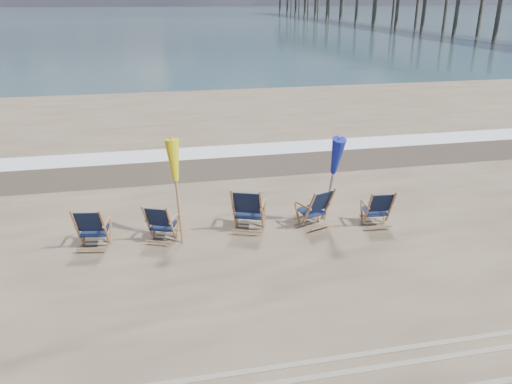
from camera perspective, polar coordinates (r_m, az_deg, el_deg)
ocean at (r=135.72m, az=-11.76°, el=19.06°), size 400.00×400.00×0.00m
surf_foam at (r=16.78m, az=-4.35°, el=4.63°), size 200.00×1.40×0.01m
wet_sand_strip at (r=15.36m, az=-3.57°, el=3.04°), size 200.00×2.60×0.00m
beach_chair_0 at (r=10.50m, az=-16.93°, el=-4.03°), size 0.75×0.82×0.99m
beach_chair_1 at (r=10.45m, az=-9.71°, el=-3.71°), size 0.80×0.84×0.92m
beach_chair_2 at (r=10.71m, az=0.62°, el=-2.22°), size 0.94×0.99×1.10m
beach_chair_3 at (r=11.24m, az=8.27°, el=-1.58°), size 0.84×0.88×0.98m
beach_chair_4 at (r=11.43m, az=15.16°, el=-1.85°), size 0.65×0.72×0.94m
umbrella_yellow at (r=10.17m, az=-9.14°, el=2.86°), size 0.30×0.30×2.18m
umbrella_blue at (r=10.93m, az=8.74°, el=4.11°), size 0.30×0.30×2.16m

